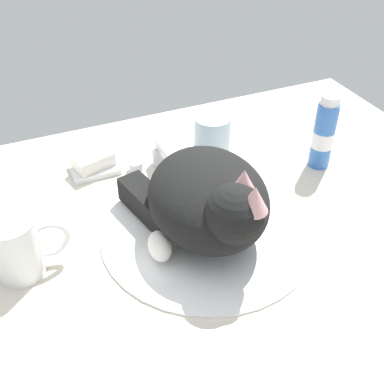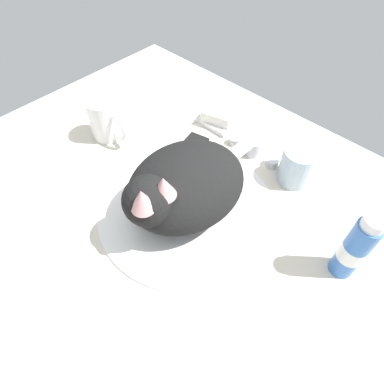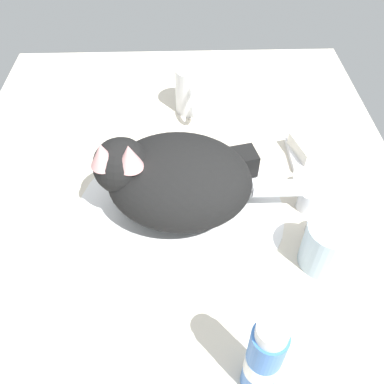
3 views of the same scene
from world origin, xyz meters
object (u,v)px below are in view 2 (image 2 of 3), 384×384
Objects in this scene: toothpaste_bottle at (355,248)px; coffee_mug at (106,119)px; cat at (181,186)px; faucet at (250,149)px; rinse_cup at (298,166)px; soap_bar at (218,116)px.

coffee_mug is at bearing -173.81° from toothpaste_bottle.
coffee_mug is at bearing 172.39° from cat.
cat is 30.40cm from toothpaste_bottle.
cat reaches higher than toothpaste_bottle.
faucet is at bearing 89.10° from cat.
coffee_mug is 1.43× the size of rinse_cup.
coffee_mug is (-28.58, 3.82, -2.59)cm from cat.
coffee_mug is at bearing -149.35° from faucet.
soap_bar is (-23.80, 2.78, -1.52)cm from rinse_cup.
soap_bar is at bearing 53.09° from coffee_mug.
faucet is 1.17× the size of coffee_mug.
toothpaste_bottle reaches higher than soap_bar.
faucet is 21.50cm from cat.
soap_bar is 44.12cm from toothpaste_bottle.
toothpaste_bottle is at bearing -20.30° from soap_bar.
coffee_mug is 26.93cm from soap_bar.
cat is at bearing -63.72° from soap_bar.
rinse_cup is at bearing 25.05° from coffee_mug.
faucet is 33.68cm from coffee_mug.
faucet is 13.51cm from soap_bar.
soap_bar is 0.49× the size of toothpaste_bottle.
rinse_cup is (11.00, 1.52, 1.33)cm from faucet.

